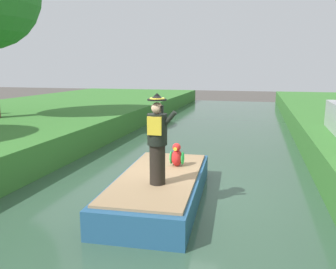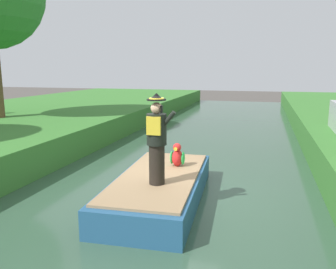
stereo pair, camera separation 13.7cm
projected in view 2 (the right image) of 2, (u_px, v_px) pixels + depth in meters
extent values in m
plane|color=#4C4742|center=(164.00, 199.00, 8.06)|extent=(80.00, 80.00, 0.00)
cube|color=#33513D|center=(164.00, 197.00, 8.06)|extent=(7.15, 48.00, 0.10)
cube|color=#23517A|center=(159.00, 189.00, 7.63)|extent=(2.04, 4.30, 0.56)
cube|color=#997A56|center=(159.00, 176.00, 7.57)|extent=(1.88, 3.95, 0.05)
cylinder|color=black|center=(157.00, 164.00, 6.91)|extent=(0.32, 0.32, 0.82)
cylinder|color=black|center=(157.00, 129.00, 6.77)|extent=(0.40, 0.40, 0.62)
cube|color=gold|center=(154.00, 126.00, 6.57)|extent=(0.28, 0.06, 0.36)
sphere|color=#DBA884|center=(156.00, 108.00, 6.69)|extent=(0.23, 0.23, 0.23)
cylinder|color=black|center=(156.00, 100.00, 6.66)|extent=(0.38, 0.38, 0.03)
cone|color=black|center=(156.00, 96.00, 6.64)|extent=(0.26, 0.26, 0.12)
cylinder|color=gold|center=(156.00, 98.00, 6.65)|extent=(0.29, 0.29, 0.02)
cylinder|color=black|center=(167.00, 121.00, 6.64)|extent=(0.38, 0.09, 0.43)
cube|color=black|center=(162.00, 109.00, 6.60)|extent=(0.03, 0.08, 0.15)
ellipsoid|color=red|center=(177.00, 158.00, 8.21)|extent=(0.26, 0.32, 0.40)
sphere|color=red|center=(177.00, 147.00, 8.12)|extent=(0.20, 0.20, 0.20)
cone|color=yellow|center=(176.00, 149.00, 8.03)|extent=(0.09, 0.09, 0.09)
ellipsoid|color=green|center=(172.00, 157.00, 8.25)|extent=(0.08, 0.20, 0.32)
ellipsoid|color=green|center=(183.00, 158.00, 8.17)|extent=(0.08, 0.20, 0.32)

